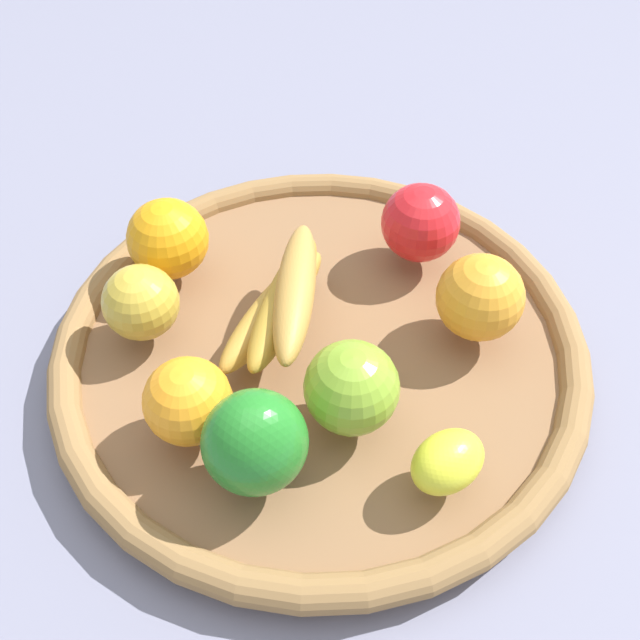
{
  "coord_description": "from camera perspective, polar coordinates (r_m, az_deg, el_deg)",
  "views": [
    {
      "loc": [
        -0.41,
        0.06,
        0.54
      ],
      "look_at": [
        0.0,
        0.0,
        0.06
      ],
      "focal_mm": 41.61,
      "sensor_mm": 36.0,
      "label": 1
    }
  ],
  "objects": [
    {
      "name": "ground_plane",
      "position": [
        0.68,
        0.0,
        -3.41
      ],
      "size": [
        2.4,
        2.4,
        0.0
      ],
      "primitive_type": "plane",
      "color": "slate",
      "rests_on": "ground"
    },
    {
      "name": "apple_0",
      "position": [
        0.64,
        -13.62,
        1.32
      ],
      "size": [
        0.08,
        0.08,
        0.07
      ],
      "primitive_type": "sphere",
      "rotation": [
        0.0,
        0.0,
        4.55
      ],
      "color": "gold",
      "rests_on": "basket"
    },
    {
      "name": "apple_2",
      "position": [
        0.7,
        7.73,
        7.43
      ],
      "size": [
        0.09,
        0.09,
        0.07
      ],
      "primitive_type": "sphere",
      "rotation": [
        0.0,
        0.0,
        4.89
      ],
      "color": "red",
      "rests_on": "basket"
    },
    {
      "name": "orange_1",
      "position": [
        0.69,
        -11.62,
        6.14
      ],
      "size": [
        0.08,
        0.08,
        0.07
      ],
      "primitive_type": "sphere",
      "rotation": [
        0.0,
        0.0,
        1.61
      ],
      "color": "orange",
      "rests_on": "basket"
    },
    {
      "name": "orange_0",
      "position": [
        0.57,
        -10.13,
        -6.16
      ],
      "size": [
        0.1,
        0.1,
        0.07
      ],
      "primitive_type": "sphere",
      "rotation": [
        0.0,
        0.0,
        2.48
      ],
      "color": "orange",
      "rests_on": "basket"
    },
    {
      "name": "bell_pepper",
      "position": [
        0.53,
        -5.02,
        -9.39
      ],
      "size": [
        0.08,
        0.08,
        0.09
      ],
      "primitive_type": "ellipsoid",
      "rotation": [
        0.0,
        0.0,
        1.65
      ],
      "color": "#227A24",
      "rests_on": "basket"
    },
    {
      "name": "lemon_0",
      "position": [
        0.55,
        9.78,
        -10.69
      ],
      "size": [
        0.07,
        0.07,
        0.04
      ],
      "primitive_type": "ellipsoid",
      "rotation": [
        0.0,
        0.0,
        2.06
      ],
      "color": "yellow",
      "rests_on": "basket"
    },
    {
      "name": "orange_2",
      "position": [
        0.64,
        12.21,
        1.71
      ],
      "size": [
        0.1,
        0.1,
        0.07
      ],
      "primitive_type": "sphere",
      "rotation": [
        0.0,
        0.0,
        3.5
      ],
      "color": "orange",
      "rests_on": "basket"
    },
    {
      "name": "basket",
      "position": [
        0.66,
        0.0,
        -2.32
      ],
      "size": [
        0.47,
        0.47,
        0.04
      ],
      "color": "brown",
      "rests_on": "ground_plane"
    },
    {
      "name": "apple_1",
      "position": [
        0.57,
        2.45,
        -5.21
      ],
      "size": [
        0.1,
        0.1,
        0.07
      ],
      "primitive_type": "sphere",
      "rotation": [
        0.0,
        0.0,
        1.11
      ],
      "color": "#7BA42B",
      "rests_on": "basket"
    },
    {
      "name": "banana_bunch",
      "position": [
        0.63,
        -2.79,
        1.52
      ],
      "size": [
        0.16,
        0.12,
        0.06
      ],
      "color": "#BA8C36",
      "rests_on": "basket"
    }
  ]
}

